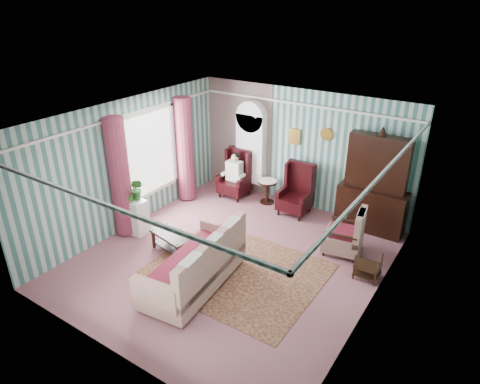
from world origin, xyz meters
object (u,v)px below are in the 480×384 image
Objects in this scene: wingback_right at (295,190)px; sofa at (193,262)px; seated_woman at (234,175)px; nest_table at (368,266)px; wingback_left at (234,174)px; round_side_table at (267,192)px; floral_armchair at (344,229)px; coffee_table at (173,243)px; bookcase at (251,154)px; dresser_hutch at (375,181)px; plant_stand at (135,216)px.

sofa is at bearing -94.02° from wingback_right.
seated_woman is 4.37m from nest_table.
wingback_left and wingback_right have the same top height.
wingback_left is 0.97m from round_side_table.
seated_woman is at bearing 159.15° from nest_table.
coffee_table is at bearing 114.51° from floral_armchair.
coffee_table is at bearing -81.60° from seated_woman.
bookcase is 1.07m from round_side_table.
wingback_left is 2.96m from coffee_table.
coffee_table is (-3.64, -1.35, -0.06)m from nest_table.
dresser_hutch is 2.95× the size of plant_stand.
coffee_table is (0.43, -2.90, -0.38)m from seated_woman.
wingback_right is 1.85m from floral_armchair.
seated_woman is at bearing -122.66° from bookcase.
coffee_table is (-0.47, -3.05, -0.09)m from round_side_table.
wingback_left is 1.18× the size of floral_armchair.
floral_armchair is at bearing -97.50° from dresser_hutch.
bookcase is at bearing 177.89° from dresser_hutch.
floral_armchair is at bearing -30.87° from wingback_right.
plant_stand is 4.52m from floral_armchair.
dresser_hutch is 3.55m from wingback_left.
wingback_left reaches higher than round_side_table.
wingback_right is 2.08× the size of round_side_table.
round_side_table is at bearing 3.24° from sofa.
plant_stand is at bearing 104.23° from floral_armchair.
sofa is 1.28m from coffee_table.
dresser_hutch is at bearing 2.64° from round_side_table.
wingback_left is at bearing -122.66° from bookcase.
nest_table is at bearing -20.85° from seated_woman.
floral_armchair is (4.14, 1.80, 0.13)m from plant_stand.
round_side_table is (0.65, -0.24, -0.82)m from bookcase.
sofa reaches higher than nest_table.
wingback_left is at bearing 180.00° from wingback_right.
sofa is (1.50, -3.54, -0.12)m from wingback_left.
seated_woman is 2.95m from coffee_table.
wingback_left is at bearing 73.78° from plant_stand.
round_side_table is 0.57× the size of floral_armchair.
round_side_table is at bearing 151.80° from nest_table.
bookcase reaches higher than floral_armchair.
nest_table is 0.51× the size of floral_armchair.
dresser_hutch is 4.35m from sofa.
dresser_hutch is 2.22× the size of floral_armchair.
floral_armchair is at bearing -23.45° from bookcase.
bookcase is 0.68m from wingback_left.
bookcase is 3.41m from coffee_table.
coffee_table is at bearing -6.87° from plant_stand.
plant_stand is 0.35× the size of sofa.
wingback_right is 1.06× the size of seated_woman.
wingback_left is 1.06× the size of seated_woman.
seated_woman is (0.00, 0.00, -0.04)m from wingback_left.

